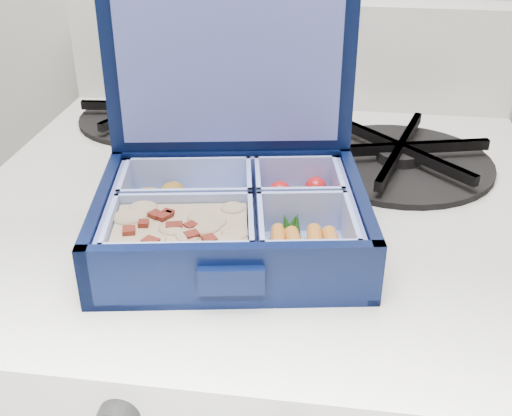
# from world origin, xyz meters

# --- Properties ---
(bento_box) EXTENTS (0.23, 0.20, 0.05)m
(bento_box) POSITION_xyz_m (0.37, 1.60, 0.83)
(bento_box) COLOR black
(bento_box) RESTS_ON stove
(burner_grate) EXTENTS (0.23, 0.23, 0.03)m
(burner_grate) POSITION_xyz_m (0.51, 1.78, 0.82)
(burner_grate) COLOR black
(burner_grate) RESTS_ON stove
(burner_grate_rear) EXTENTS (0.18, 0.18, 0.02)m
(burner_grate_rear) POSITION_xyz_m (0.23, 1.86, 0.81)
(burner_grate_rear) COLOR black
(burner_grate_rear) RESTS_ON stove
(fork) EXTENTS (0.13, 0.18, 0.01)m
(fork) POSITION_xyz_m (0.45, 1.73, 0.81)
(fork) COLOR silver
(fork) RESTS_ON stove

